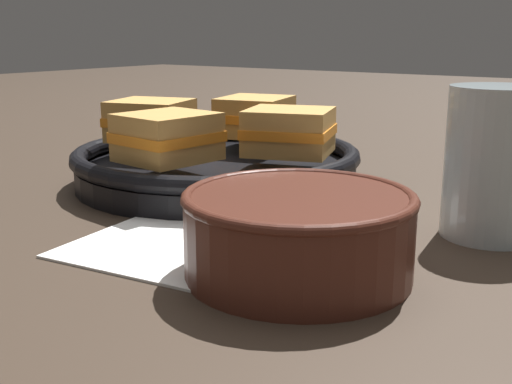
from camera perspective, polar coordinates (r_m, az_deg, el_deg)
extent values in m
plane|color=#382B21|center=(0.54, 0.23, -3.55)|extent=(4.00, 4.00, 0.00)
cube|color=white|center=(0.51, -2.50, -4.50)|extent=(0.24, 0.21, 0.00)
cylinder|color=#4C2319|center=(0.44, 3.78, -3.86)|extent=(0.16, 0.16, 0.06)
cylinder|color=orange|center=(0.44, 3.82, -1.86)|extent=(0.14, 0.14, 0.01)
torus|color=#4C2319|center=(0.43, 3.84, -0.46)|extent=(0.16, 0.16, 0.01)
cube|color=#9E9EA3|center=(0.53, -1.68, -3.02)|extent=(0.10, 0.06, 0.01)
ellipsoid|color=#9E9EA3|center=(0.46, 2.42, -5.76)|extent=(0.06, 0.05, 0.01)
cylinder|color=black|center=(0.71, -3.51, 1.69)|extent=(0.31, 0.31, 0.02)
torus|color=black|center=(0.71, -3.54, 3.35)|extent=(0.31, 0.31, 0.02)
cube|color=#C18E47|center=(0.66, 2.95, 4.20)|extent=(0.10, 0.10, 0.02)
cube|color=orange|center=(0.66, 2.97, 5.40)|extent=(0.11, 0.10, 0.01)
cube|color=#C18E47|center=(0.66, 2.98, 6.61)|extent=(0.10, 0.10, 0.02)
cube|color=#C18E47|center=(0.78, -0.08, 5.73)|extent=(0.09, 0.10, 0.02)
cube|color=orange|center=(0.78, -0.08, 6.75)|extent=(0.10, 0.10, 0.01)
cube|color=#C18E47|center=(0.78, -0.08, 7.78)|extent=(0.09, 0.10, 0.02)
cube|color=#C18E47|center=(0.75, -9.28, 5.26)|extent=(0.10, 0.10, 0.02)
cube|color=orange|center=(0.75, -9.32, 6.32)|extent=(0.10, 0.10, 0.01)
cube|color=#C18E47|center=(0.75, -9.36, 7.38)|extent=(0.10, 0.10, 0.02)
cube|color=#C18E47|center=(0.63, -7.83, 3.62)|extent=(0.09, 0.09, 0.02)
cube|color=orange|center=(0.63, -7.87, 4.87)|extent=(0.09, 0.09, 0.01)
cube|color=#C18E47|center=(0.63, -7.92, 6.13)|extent=(0.09, 0.09, 0.02)
cylinder|color=silver|center=(0.55, 20.43, 2.43)|extent=(0.08, 0.08, 0.12)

